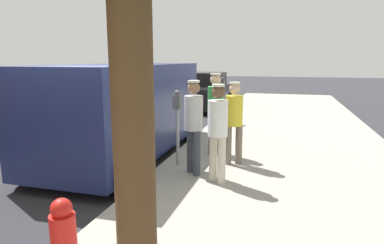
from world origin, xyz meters
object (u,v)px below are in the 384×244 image
Objects in this scene: parked_van at (125,108)px; parked_sedan_ahead at (205,92)px; pedestrian_in_green at (215,108)px; parking_meter_far at (222,92)px; fire_hydrant at (64,243)px; parking_meter_near at (177,115)px; pedestrian_in_yellow at (234,118)px; pedestrian_in_white at (218,127)px; pedestrian_in_gray at (194,121)px.

parked_van reaches higher than parked_sedan_ahead.
parking_meter_far is at bearing 98.22° from pedestrian_in_green.
pedestrian_in_green is 2.10× the size of fire_hydrant.
parking_meter_near is at bearing -79.96° from parked_sedan_ahead.
parking_meter_far is at bearing 90.67° from fire_hydrant.
pedestrian_in_green is at bearing 129.03° from pedestrian_in_yellow.
pedestrian_in_white is at bearing -29.87° from parked_van.
parking_meter_far is at bearing 90.00° from parking_meter_near.
fire_hydrant is (0.10, -8.59, -0.61)m from parking_meter_far.
parking_meter_far is 3.87m from pedestrian_in_green.
pedestrian_in_white is at bearing -76.85° from pedestrian_in_green.
pedestrian_in_white reaches higher than parked_sedan_ahead.
fire_hydrant is at bearing -89.33° from parking_meter_far.
pedestrian_in_white reaches higher than parking_meter_far.
pedestrian_in_yellow is at bearing -50.97° from pedestrian_in_green.
pedestrian_in_yellow is 8.99m from parked_sedan_ahead.
pedestrian_in_green reaches higher than parked_sedan_ahead.
parking_meter_near is at bearing 136.81° from pedestrian_in_gray.
parking_meter_near is 1.14m from pedestrian_in_yellow.
pedestrian_in_yellow is at bearing -7.16° from parked_van.
parking_meter_near reaches higher than fire_hydrant.
pedestrian_in_gray reaches higher than parking_meter_far.
parking_meter_near is 3.81m from fire_hydrant.
fire_hydrant is (1.60, -4.45, -0.59)m from parked_van.
pedestrian_in_white reaches higher than parking_meter_near.
parked_van reaches higher than parking_meter_near.
parking_meter_near is 0.34× the size of parked_sedan_ahead.
pedestrian_in_green reaches higher than parking_meter_far.
parked_van is 8.27m from parked_sedan_ahead.
pedestrian_in_gray is 0.33× the size of parked_van.
pedestrian_in_gray is 2.03× the size of fire_hydrant.
pedestrian_in_gray is at bearing -85.12° from parking_meter_far.
pedestrian_in_gray is at bearing 149.48° from pedestrian_in_white.
pedestrian_in_green is at bearing 84.57° from fire_hydrant.
pedestrian_in_yellow reaches higher than fire_hydrant.
parking_meter_near is 0.84× the size of pedestrian_in_green.
parking_meter_near is at bearing 143.01° from pedestrian_in_white.
parking_meter_near is 0.29× the size of parked_van.
pedestrian_in_yellow is at bearing 51.65° from pedestrian_in_gray.
pedestrian_in_green is at bearing 8.81° from parked_van.
fire_hydrant is (-0.35, -3.33, -0.59)m from pedestrian_in_gray.
parked_sedan_ahead is at bearing 104.72° from pedestrian_in_white.
parked_sedan_ahead is at bearing 90.58° from parked_van.
pedestrian_in_yellow is (0.12, 1.09, -0.02)m from pedestrian_in_white.
parked_van is at bearing 155.29° from parking_meter_near.
fire_hydrant is at bearing -88.47° from parking_meter_near.
parking_meter_near is 0.62m from pedestrian_in_gray.
pedestrian_in_gray is (-0.10, -1.43, -0.04)m from pedestrian_in_green.
parked_van is (-1.95, 1.11, 0.00)m from pedestrian_in_gray.
pedestrian_in_green is 2.08m from parked_van.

